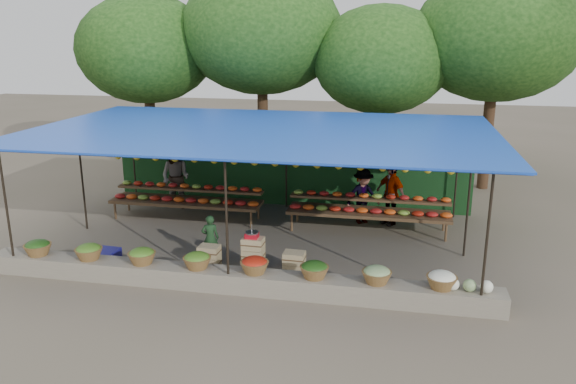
% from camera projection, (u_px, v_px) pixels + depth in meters
% --- Properties ---
extents(ground, '(60.00, 60.00, 0.00)m').
position_uv_depth(ground, '(263.00, 241.00, 13.96)').
color(ground, brown).
rests_on(ground, ground).
extents(stone_curb, '(10.60, 0.55, 0.40)m').
position_uv_depth(stone_curb, '(231.00, 280.00, 11.31)').
color(stone_curb, '#72675B').
rests_on(stone_curb, ground).
extents(stall_canopy, '(10.80, 6.60, 2.82)m').
position_uv_depth(stall_canopy, '(262.00, 135.00, 13.29)').
color(stall_canopy, black).
rests_on(stall_canopy, ground).
extents(produce_baskets, '(8.98, 0.58, 0.34)m').
position_uv_depth(produce_baskets, '(225.00, 263.00, 11.23)').
color(produce_baskets, brown).
rests_on(produce_baskets, stone_curb).
extents(netting_backdrop, '(10.60, 0.06, 2.50)m').
position_uv_depth(netting_backdrop, '(288.00, 164.00, 16.59)').
color(netting_backdrop, '#1A4921').
rests_on(netting_backdrop, ground).
extents(tree_row, '(16.51, 5.50, 7.12)m').
position_uv_depth(tree_row, '(321.00, 42.00, 18.32)').
color(tree_row, '#321D12').
rests_on(tree_row, ground).
extents(fruit_table_left, '(4.21, 0.95, 0.93)m').
position_uv_depth(fruit_table_left, '(187.00, 197.00, 15.54)').
color(fruit_table_left, '#503D20').
rests_on(fruit_table_left, ground).
extents(fruit_table_right, '(4.21, 0.95, 0.93)m').
position_uv_depth(fruit_table_right, '(369.00, 208.00, 14.60)').
color(fruit_table_right, '#503D20').
rests_on(fruit_table_right, ground).
extents(crate_counter, '(2.36, 0.35, 0.77)m').
position_uv_depth(crate_counter, '(252.00, 258.00, 12.14)').
color(crate_counter, '#A08D5B').
rests_on(crate_counter, ground).
extents(weighing_scale, '(0.29, 0.29, 0.31)m').
position_uv_depth(weighing_scale, '(252.00, 235.00, 11.99)').
color(weighing_scale, red).
rests_on(weighing_scale, crate_counter).
extents(vendor_seated, '(0.45, 0.35, 1.08)m').
position_uv_depth(vendor_seated, '(210.00, 238.00, 12.66)').
color(vendor_seated, '#1A3A1C').
rests_on(vendor_seated, ground).
extents(customer_left, '(1.04, 0.88, 1.87)m').
position_uv_depth(customer_left, '(176.00, 178.00, 16.35)').
color(customer_left, slate).
rests_on(customer_left, ground).
extents(customer_mid, '(1.12, 0.97, 1.51)m').
position_uv_depth(customer_mid, '(363.00, 196.00, 15.14)').
color(customer_mid, slate).
rests_on(customer_mid, ground).
extents(customer_right, '(1.01, 0.98, 1.69)m').
position_uv_depth(customer_right, '(390.00, 194.00, 15.02)').
color(customer_right, slate).
rests_on(customer_right, ground).
extents(blue_crate_front, '(0.61, 0.50, 0.33)m').
position_uv_depth(blue_crate_front, '(102.00, 259.00, 12.48)').
color(blue_crate_front, navy).
rests_on(blue_crate_front, ground).
extents(blue_crate_back, '(0.56, 0.42, 0.32)m').
position_uv_depth(blue_crate_back, '(107.00, 256.00, 12.63)').
color(blue_crate_back, navy).
rests_on(blue_crate_back, ground).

